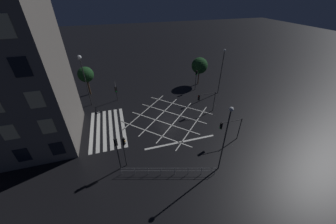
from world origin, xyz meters
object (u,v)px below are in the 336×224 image
Objects in this scene: traffic_light_ne_cross at (229,126)px; street_tree_far at (200,66)px; traffic_light_sw_main at (116,90)px; traffic_light_se_main at (117,148)px; street_lamp_west at (226,132)px; street_lamp_far at (82,68)px; street_lamp_east at (222,67)px; traffic_light_se_cross at (124,146)px; traffic_light_median_north at (205,98)px; traffic_light_nw_main at (196,76)px; street_tree_near at (86,75)px.

traffic_light_ne_cross is 18.47m from street_tree_far.
traffic_light_sw_main is 17.71m from street_tree_far.
traffic_light_se_main is 11.55m from street_lamp_west.
street_tree_far is at bearing 161.73° from street_lamp_west.
street_lamp_far is 22.23m from street_tree_far.
traffic_light_se_cross is at bearing -55.36° from street_lamp_east.
street_lamp_far is (-0.83, -4.58, 4.09)m from traffic_light_sw_main.
street_lamp_east is at bearing 22.04° from street_tree_far.
traffic_light_se_main is at bearing -56.08° from street_lamp_east.
traffic_light_sw_main is 0.66× the size of street_tree_far.
traffic_light_median_north is at bearing 62.69° from traffic_light_sw_main.
street_lamp_far is at bearing -142.62° from street_lamp_west.
street_tree_far is at bearing -102.24° from traffic_light_ne_cross.
traffic_light_se_cross is 1.18× the size of traffic_light_median_north.
traffic_light_nw_main is 20.53m from street_lamp_far.
street_lamp_east is at bearing -135.93° from traffic_light_median_north.
street_tree_far is (-18.39, 17.25, 1.09)m from traffic_light_se_cross.
street_lamp_east reaches higher than traffic_light_ne_cross.
street_lamp_east is at bearing 74.47° from street_tree_near.
street_lamp_west is (19.41, -5.51, 2.52)m from traffic_light_nw_main.
street_lamp_east is 0.97× the size of street_lamp_far.
street_tree_near reaches higher than traffic_light_ne_cross.
traffic_light_se_main is 0.51× the size of street_lamp_far.
traffic_light_se_cross is 0.50× the size of street_lamp_west.
traffic_light_se_cross is 23.58m from street_lamp_east.
traffic_light_ne_cross is at bearing 49.66° from street_lamp_far.
traffic_light_se_main reaches higher than traffic_light_se_cross.
traffic_light_ne_cross is 15.65m from traffic_light_nw_main.
street_tree_near is at bearing -136.50° from traffic_light_sw_main.
street_tree_far is (-21.90, 7.23, -1.42)m from street_lamp_west.
street_lamp_far is at bearing -95.60° from street_lamp_east.
traffic_light_se_main is 0.82× the size of street_tree_near.
street_lamp_west is 23.11m from street_tree_far.
street_lamp_far is (-2.35, -23.93, 1.49)m from street_lamp_east.
traffic_light_se_cross is 1.22× the size of traffic_light_ne_cross.
street_lamp_west is at bearing -28.85° from street_lamp_east.
street_lamp_east reaches higher than traffic_light_se_main.
traffic_light_se_cross is at bearing 29.87° from traffic_light_median_north.
street_lamp_east is at bearing 84.40° from street_lamp_far.
traffic_light_ne_cross is 0.63× the size of street_tree_near.
street_lamp_far is 1.61× the size of street_tree_near.
street_lamp_far reaches higher than traffic_light_nw_main.
traffic_light_nw_main is 0.73× the size of street_tree_far.
street_lamp_west is at bearing -19.29° from traffic_light_se_cross.
traffic_light_se_cross is 10.91m from street_lamp_west.
street_lamp_east reaches higher than street_tree_near.
street_tree_near is at bearing -105.53° from street_lamp_east.
traffic_light_median_north is at bearing -19.07° from street_tree_far.
street_tree_near is 22.34m from street_tree_far.
street_tree_far is (-5.06, -2.05, -1.28)m from street_lamp_east.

